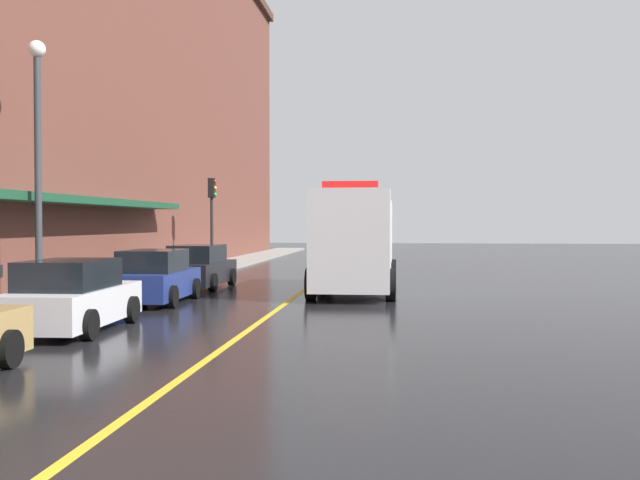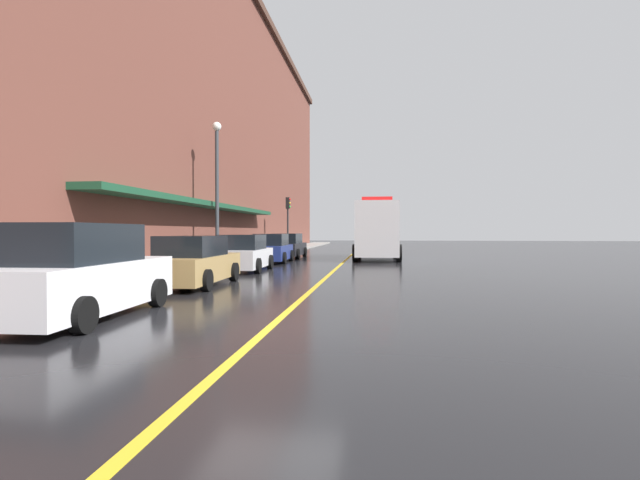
{
  "view_description": "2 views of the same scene",
  "coord_description": "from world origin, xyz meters",
  "px_view_note": "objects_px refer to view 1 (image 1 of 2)",
  "views": [
    {
      "loc": [
        3.33,
        -3.73,
        2.4
      ],
      "look_at": [
        0.95,
        18.12,
        1.87
      ],
      "focal_mm": 40.74,
      "sensor_mm": 36.0,
      "label": 1
    },
    {
      "loc": [
        1.93,
        -8.45,
        1.73
      ],
      "look_at": [
        -2.3,
        26.0,
        1.09
      ],
      "focal_mm": 26.68,
      "sensor_mm": 36.0,
      "label": 2
    }
  ],
  "objects_px": {
    "box_truck": "(356,242)",
    "parking_meter_2": "(27,280)",
    "parked_car_2": "(72,297)",
    "parking_meter_1": "(50,276)",
    "parked_car_4": "(199,268)",
    "street_lamp_left": "(38,145)",
    "traffic_light_near": "(212,206)",
    "parked_car_3": "(155,278)"
  },
  "relations": [
    {
      "from": "parked_car_3",
      "to": "street_lamp_left",
      "type": "bearing_deg",
      "value": 144.17
    },
    {
      "from": "parking_meter_2",
      "to": "parking_meter_1",
      "type": "bearing_deg",
      "value": 90.0
    },
    {
      "from": "street_lamp_left",
      "to": "parking_meter_1",
      "type": "bearing_deg",
      "value": -45.38
    },
    {
      "from": "parked_car_2",
      "to": "parking_meter_1",
      "type": "relative_size",
      "value": 3.19
    },
    {
      "from": "parked_car_3",
      "to": "box_truck",
      "type": "xyz_separation_m",
      "value": [
        5.75,
        4.01,
        0.99
      ]
    },
    {
      "from": "parked_car_4",
      "to": "traffic_light_near",
      "type": "height_order",
      "value": "traffic_light_near"
    },
    {
      "from": "box_truck",
      "to": "parking_meter_2",
      "type": "relative_size",
      "value": 5.88
    },
    {
      "from": "parked_car_4",
      "to": "parked_car_3",
      "type": "bearing_deg",
      "value": -178.38
    },
    {
      "from": "parked_car_2",
      "to": "street_lamp_left",
      "type": "height_order",
      "value": "street_lamp_left"
    },
    {
      "from": "box_truck",
      "to": "parking_meter_1",
      "type": "bearing_deg",
      "value": -43.34
    },
    {
      "from": "parked_car_2",
      "to": "parking_meter_1",
      "type": "xyz_separation_m",
      "value": [
        -1.48,
        1.94,
        0.31
      ]
    },
    {
      "from": "parked_car_3",
      "to": "traffic_light_near",
      "type": "height_order",
      "value": "traffic_light_near"
    },
    {
      "from": "parked_car_4",
      "to": "parking_meter_2",
      "type": "distance_m",
      "value": 9.83
    },
    {
      "from": "street_lamp_left",
      "to": "parking_meter_2",
      "type": "bearing_deg",
      "value": -71.06
    },
    {
      "from": "parked_car_4",
      "to": "box_truck",
      "type": "distance_m",
      "value": 5.96
    },
    {
      "from": "parked_car_4",
      "to": "traffic_light_near",
      "type": "distance_m",
      "value": 7.56
    },
    {
      "from": "parking_meter_2",
      "to": "parked_car_2",
      "type": "bearing_deg",
      "value": -28.35
    },
    {
      "from": "box_truck",
      "to": "parking_meter_2",
      "type": "xyz_separation_m",
      "value": [
        -7.21,
        -8.79,
        -0.68
      ]
    },
    {
      "from": "parked_car_4",
      "to": "parking_meter_1",
      "type": "distance_m",
      "value": 8.71
    },
    {
      "from": "parked_car_3",
      "to": "parking_meter_1",
      "type": "height_order",
      "value": "parked_car_3"
    },
    {
      "from": "parking_meter_1",
      "to": "parking_meter_2",
      "type": "bearing_deg",
      "value": -90.0
    },
    {
      "from": "parking_meter_1",
      "to": "parking_meter_2",
      "type": "distance_m",
      "value": 1.14
    },
    {
      "from": "parking_meter_1",
      "to": "parked_car_4",
      "type": "bearing_deg",
      "value": 80.7
    },
    {
      "from": "parked_car_4",
      "to": "box_truck",
      "type": "xyz_separation_m",
      "value": [
        5.8,
        -0.94,
        0.99
      ]
    },
    {
      "from": "parking_meter_1",
      "to": "traffic_light_near",
      "type": "bearing_deg",
      "value": 89.77
    },
    {
      "from": "box_truck",
      "to": "street_lamp_left",
      "type": "bearing_deg",
      "value": -48.0
    },
    {
      "from": "parked_car_3",
      "to": "parking_meter_1",
      "type": "distance_m",
      "value": 3.93
    },
    {
      "from": "parked_car_2",
      "to": "parked_car_3",
      "type": "bearing_deg",
      "value": -1.63
    },
    {
      "from": "parking_meter_2",
      "to": "traffic_light_near",
      "type": "bearing_deg",
      "value": 89.79
    },
    {
      "from": "parked_car_3",
      "to": "traffic_light_near",
      "type": "relative_size",
      "value": 0.97
    },
    {
      "from": "parked_car_3",
      "to": "parking_meter_2",
      "type": "height_order",
      "value": "parked_car_3"
    },
    {
      "from": "parked_car_4",
      "to": "parked_car_2",
      "type": "bearing_deg",
      "value": -178.55
    },
    {
      "from": "parked_car_3",
      "to": "parked_car_4",
      "type": "bearing_deg",
      "value": -1.02
    },
    {
      "from": "box_truck",
      "to": "parking_meter_2",
      "type": "height_order",
      "value": "box_truck"
    },
    {
      "from": "parking_meter_1",
      "to": "parking_meter_2",
      "type": "relative_size",
      "value": 1.0
    },
    {
      "from": "box_truck",
      "to": "parked_car_2",
      "type": "bearing_deg",
      "value": -30.87
    },
    {
      "from": "parked_car_2",
      "to": "traffic_light_near",
      "type": "relative_size",
      "value": 0.99
    },
    {
      "from": "parked_car_2",
      "to": "parked_car_4",
      "type": "bearing_deg",
      "value": -1.48
    },
    {
      "from": "parking_meter_1",
      "to": "parked_car_3",
      "type": "bearing_deg",
      "value": 68.15
    },
    {
      "from": "parking_meter_2",
      "to": "street_lamp_left",
      "type": "distance_m",
      "value": 3.82
    },
    {
      "from": "box_truck",
      "to": "parked_car_4",
      "type": "bearing_deg",
      "value": -99.24
    },
    {
      "from": "parked_car_2",
      "to": "box_truck",
      "type": "xyz_separation_m",
      "value": [
        5.72,
        9.59,
        0.99
      ]
    }
  ]
}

